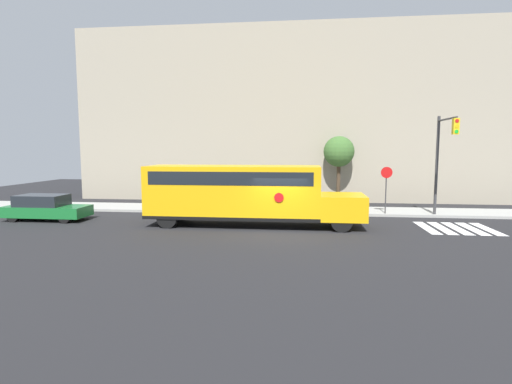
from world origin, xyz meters
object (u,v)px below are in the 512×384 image
object	(u,v)px
school_bus	(242,192)
parked_car	(45,208)
stop_sign	(386,184)
traffic_light	(443,152)
tree_near_sidewalk	(339,152)

from	to	relation	value
school_bus	parked_car	bearing A→B (deg)	178.59
stop_sign	traffic_light	size ratio (longest dim) A/B	0.50
school_bus	stop_sign	distance (m)	8.62
stop_sign	tree_near_sidewalk	distance (m)	5.55
tree_near_sidewalk	parked_car	bearing A→B (deg)	-153.28
stop_sign	traffic_light	xyz separation A→B (m)	(2.75, -0.74, 1.86)
tree_near_sidewalk	school_bus	bearing A→B (deg)	-122.90
school_bus	parked_car	size ratio (longest dim) A/B	2.44
school_bus	stop_sign	bearing A→B (deg)	25.77
stop_sign	traffic_light	world-z (taller)	traffic_light
parked_car	traffic_light	distance (m)	21.73
parked_car	tree_near_sidewalk	xyz separation A→B (m)	(16.33, 8.22, 2.95)
stop_sign	tree_near_sidewalk	size ratio (longest dim) A/B	0.60
school_bus	tree_near_sidewalk	xyz separation A→B (m)	(5.49, 8.49, 1.91)
school_bus	stop_sign	xyz separation A→B (m)	(7.76, 3.75, 0.12)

